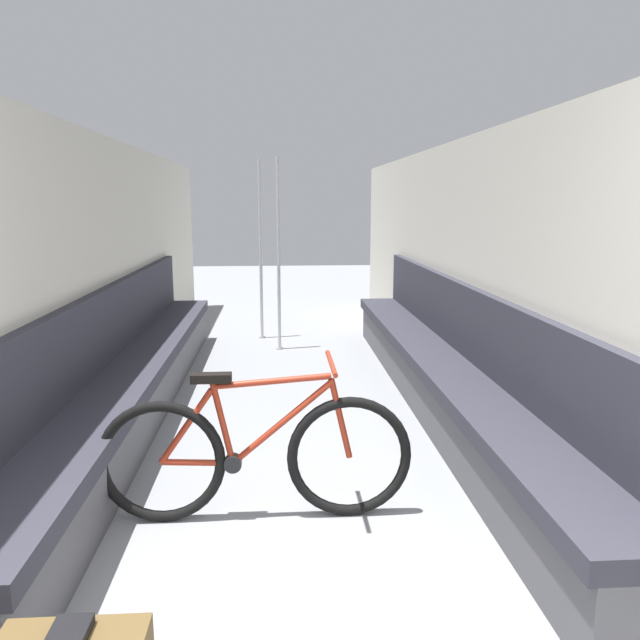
# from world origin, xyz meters

# --- Properties ---
(wall_left) EXTENTS (0.10, 10.35, 2.11)m
(wall_left) POSITION_xyz_m (-1.43, 3.58, 1.06)
(wall_left) COLOR beige
(wall_left) RESTS_ON ground
(wall_right) EXTENTS (0.10, 10.35, 2.11)m
(wall_right) POSITION_xyz_m (1.43, 3.58, 1.06)
(wall_right) COLOR beige
(wall_right) RESTS_ON ground
(bench_seat_row_left) EXTENTS (0.46, 5.62, 0.99)m
(bench_seat_row_left) POSITION_xyz_m (-1.18, 3.59, 0.32)
(bench_seat_row_left) COLOR #4C4C51
(bench_seat_row_left) RESTS_ON ground
(bench_seat_row_right) EXTENTS (0.46, 5.62, 0.99)m
(bench_seat_row_right) POSITION_xyz_m (1.18, 3.59, 0.32)
(bench_seat_row_right) COLOR #4C4C51
(bench_seat_row_right) RESTS_ON ground
(bicycle) EXTENTS (1.60, 0.46, 0.83)m
(bicycle) POSITION_xyz_m (-0.21, 2.00, 0.34)
(bicycle) COLOR black
(bicycle) RESTS_ON ground
(grab_pole_near) EXTENTS (0.08, 0.08, 2.09)m
(grab_pole_near) POSITION_xyz_m (-0.07, 5.78, 1.02)
(grab_pole_near) COLOR gray
(grab_pole_near) RESTS_ON ground
(grab_pole_far) EXTENTS (0.08, 0.08, 2.09)m
(grab_pole_far) POSITION_xyz_m (-0.28, 6.38, 1.02)
(grab_pole_far) COLOR gray
(grab_pole_far) RESTS_ON ground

